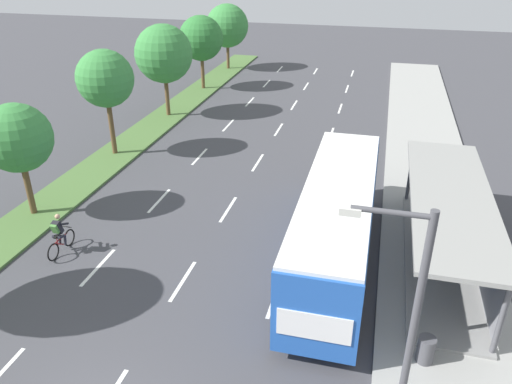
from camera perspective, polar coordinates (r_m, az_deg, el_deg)
median_strip at (r=32.49m, az=-13.50°, el=5.93°), size 2.60×52.00×0.12m
sidewalk_right at (r=29.15m, az=18.96°, el=2.76°), size 4.50×52.00×0.15m
lane_divider_left at (r=29.27m, az=-6.47°, el=4.06°), size 0.14×47.81×0.01m
lane_divider_center at (r=28.29m, az=0.21°, el=3.40°), size 0.14×47.81×0.01m
lane_divider_right at (r=27.71m, az=7.25°, el=2.66°), size 0.14×47.81×0.01m
bus_shelter at (r=20.03m, az=21.74°, el=-3.26°), size 2.90×10.52×2.86m
bus at (r=18.82m, az=9.21°, el=-2.81°), size 2.54×11.29×3.37m
cyclist at (r=21.33m, az=-21.56°, el=-4.67°), size 0.46×1.82×1.71m
median_tree_second at (r=23.63m, az=-25.66°, el=5.56°), size 2.99×2.99×5.12m
median_tree_third at (r=29.14m, az=-16.88°, el=12.28°), size 3.16×3.16×5.96m
median_tree_fourth at (r=35.48m, az=-10.52°, el=15.27°), size 3.91×3.91×6.24m
median_tree_fifth at (r=42.26m, az=-6.30°, el=17.07°), size 3.57×3.57×5.85m
median_tree_farthest at (r=49.24m, az=-3.31°, el=18.45°), size 3.96×3.96×5.94m
streetlight at (r=11.66m, az=16.79°, el=-13.88°), size 1.91×0.24×6.50m
trash_bin at (r=16.08m, az=18.85°, el=-16.68°), size 0.52×0.52×0.85m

